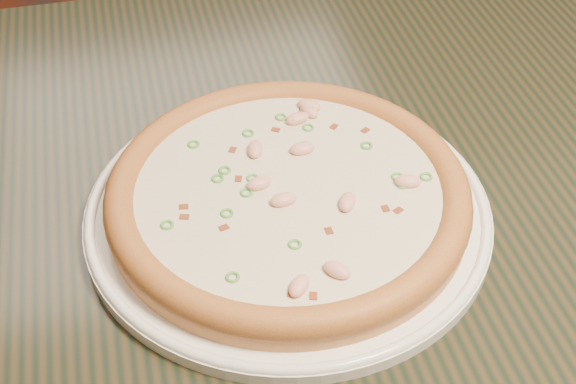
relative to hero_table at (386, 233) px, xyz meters
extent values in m
cube|color=black|center=(0.00, 0.00, 0.08)|extent=(1.20, 0.80, 0.04)
cylinder|color=white|center=(-0.12, -0.05, 0.10)|extent=(0.37, 0.37, 0.01)
torus|color=white|center=(-0.12, -0.05, 0.11)|extent=(0.36, 0.36, 0.01)
cylinder|color=tan|center=(-0.12, -0.05, 0.12)|extent=(0.32, 0.32, 0.02)
torus|color=#BF7137|center=(-0.12, -0.05, 0.13)|extent=(0.33, 0.33, 0.03)
cylinder|color=beige|center=(-0.12, -0.05, 0.13)|extent=(0.27, 0.27, 0.00)
ellipsoid|color=#F2B29E|center=(-0.07, 0.06, 0.14)|extent=(0.03, 0.03, 0.01)
ellipsoid|color=#F2B29E|center=(-0.09, 0.04, 0.14)|extent=(0.03, 0.02, 0.01)
ellipsoid|color=#F2B29E|center=(-0.14, -0.17, 0.14)|extent=(0.03, 0.03, 0.01)
ellipsoid|color=#F2B29E|center=(-0.14, 0.01, 0.14)|extent=(0.02, 0.03, 0.01)
ellipsoid|color=#F2B29E|center=(-0.14, -0.04, 0.14)|extent=(0.03, 0.02, 0.01)
ellipsoid|color=#F2B29E|center=(-0.10, 0.00, 0.14)|extent=(0.02, 0.02, 0.01)
ellipsoid|color=#F2B29E|center=(-0.07, 0.05, 0.14)|extent=(0.02, 0.03, 0.01)
ellipsoid|color=#F2B29E|center=(-0.02, -0.07, 0.14)|extent=(0.03, 0.02, 0.01)
ellipsoid|color=#F2B29E|center=(-0.13, -0.07, 0.14)|extent=(0.03, 0.02, 0.01)
ellipsoid|color=#F2B29E|center=(-0.08, -0.08, 0.14)|extent=(0.02, 0.03, 0.01)
ellipsoid|color=#F2B29E|center=(-0.11, -0.16, 0.14)|extent=(0.03, 0.03, 0.01)
cube|color=maroon|center=(-0.06, 0.03, 0.13)|extent=(0.01, 0.01, 0.00)
cube|color=maroon|center=(-0.10, -0.11, 0.13)|extent=(0.01, 0.01, 0.00)
cube|color=maroon|center=(-0.16, 0.01, 0.13)|extent=(0.01, 0.01, 0.00)
cube|color=maroon|center=(-0.21, -0.07, 0.13)|extent=(0.01, 0.01, 0.00)
cube|color=maroon|center=(-0.18, -0.09, 0.13)|extent=(0.01, 0.01, 0.00)
cube|color=maroon|center=(-0.15, -0.17, 0.13)|extent=(0.01, 0.01, 0.00)
cube|color=maroon|center=(-0.16, -0.03, 0.13)|extent=(0.01, 0.01, 0.00)
cube|color=maroon|center=(-0.13, -0.18, 0.13)|extent=(0.01, 0.01, 0.00)
cube|color=maroon|center=(-0.14, 0.01, 0.13)|extent=(0.01, 0.01, 0.00)
cube|color=maroon|center=(-0.21, -0.05, 0.13)|extent=(0.01, 0.01, 0.00)
cube|color=maroon|center=(-0.11, 0.03, 0.13)|extent=(0.01, 0.01, 0.00)
cube|color=maroon|center=(-0.03, -0.10, 0.13)|extent=(0.01, 0.01, 0.00)
cube|color=maroon|center=(-0.04, -0.10, 0.13)|extent=(0.01, 0.01, 0.00)
cube|color=maroon|center=(-0.03, 0.01, 0.13)|extent=(0.01, 0.01, 0.00)
torus|color=#4E9A3E|center=(-0.08, 0.03, 0.13)|extent=(0.01, 0.01, 0.00)
torus|color=#4E9A3E|center=(-0.23, -0.07, 0.13)|extent=(0.02, 0.02, 0.00)
torus|color=#4E9A3E|center=(-0.16, -0.05, 0.13)|extent=(0.01, 0.01, 0.00)
torus|color=#4E9A3E|center=(-0.10, 0.05, 0.13)|extent=(0.01, 0.01, 0.00)
torus|color=#4E9A3E|center=(-0.15, -0.03, 0.13)|extent=(0.02, 0.02, 0.00)
torus|color=#4E9A3E|center=(-0.14, 0.03, 0.13)|extent=(0.01, 0.01, 0.00)
torus|color=#4E9A3E|center=(-0.09, 0.00, 0.13)|extent=(0.01, 0.01, 0.00)
torus|color=#4E9A3E|center=(-0.02, -0.06, 0.13)|extent=(0.01, 0.01, 0.00)
torus|color=#4E9A3E|center=(-0.02, -0.07, 0.13)|extent=(0.02, 0.02, 0.00)
torus|color=#4E9A3E|center=(-0.18, -0.02, 0.13)|extent=(0.01, 0.01, 0.00)
torus|color=#4E9A3E|center=(-0.19, 0.03, 0.13)|extent=(0.01, 0.01, 0.00)
torus|color=#4E9A3E|center=(0.00, -0.06, 0.13)|extent=(0.02, 0.02, 0.00)
torus|color=#4E9A3E|center=(-0.19, -0.14, 0.13)|extent=(0.01, 0.01, 0.00)
torus|color=#4E9A3E|center=(-0.13, -0.12, 0.13)|extent=(0.02, 0.02, 0.00)
torus|color=#4E9A3E|center=(-0.03, -0.01, 0.13)|extent=(0.02, 0.02, 0.00)
torus|color=#4E9A3E|center=(-0.18, -0.07, 0.13)|extent=(0.02, 0.02, 0.00)
torus|color=#4E9A3E|center=(-0.17, -0.01, 0.13)|extent=(0.02, 0.02, 0.00)
camera|label=1|loc=(-0.24, -0.56, 0.61)|focal=50.00mm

